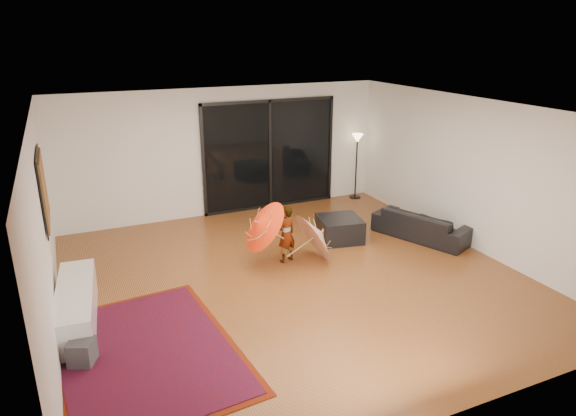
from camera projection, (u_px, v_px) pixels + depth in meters
floor at (294, 278)px, 8.28m from camera, size 7.00×7.00×0.00m
ceiling at (295, 110)px, 7.39m from camera, size 7.00×7.00×0.00m
wall_back at (225, 152)px, 10.85m from camera, size 7.00×0.00×7.00m
wall_front at (450, 304)px, 4.82m from camera, size 7.00×0.00×7.00m
wall_left at (44, 234)px, 6.49m from camera, size 0.00×7.00×7.00m
wall_right at (472, 174)px, 9.19m from camera, size 0.00×7.00×7.00m
sliding_door at (270, 155)px, 11.26m from camera, size 3.06×0.07×2.40m
painting at (43, 190)px, 7.26m from camera, size 0.04×1.28×1.08m
media_console at (76, 306)px, 6.93m from camera, size 0.65×1.91×0.52m
speaker at (82, 353)px, 6.09m from camera, size 0.37×0.37×0.32m
persian_rug at (145, 353)px, 6.34m from camera, size 2.37×3.13×0.02m
sofa at (422, 224)px, 9.81m from camera, size 1.38×1.98×0.54m
ottoman at (339, 229)px, 9.73m from camera, size 0.90×0.90×0.44m
floor_lamp at (357, 148)px, 11.88m from camera, size 0.26×0.26×1.54m
child at (286, 234)px, 8.73m from camera, size 0.42×0.34×1.01m
parasol_orange at (257, 227)px, 8.40m from camera, size 0.71×0.94×0.92m
parasol_white at (322, 232)px, 8.83m from camera, size 0.61×0.94×0.97m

